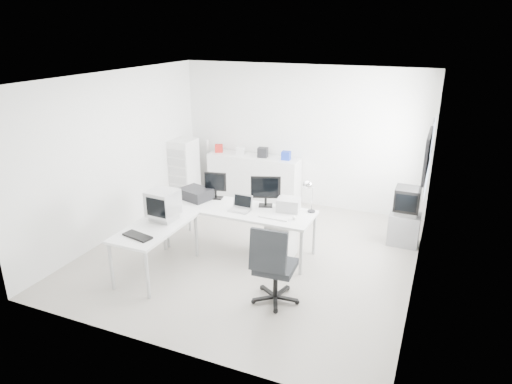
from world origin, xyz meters
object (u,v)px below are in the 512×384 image
at_px(crt_tv, 407,201).
at_px(sideboard, 254,178).
at_px(inkjet_printer, 196,194).
at_px(lcd_monitor_small, 216,185).
at_px(filing_cabinet, 184,170).
at_px(lcd_monitor_large, 266,192).
at_px(tv_cabinet, 404,229).
at_px(side_desk, 156,249).
at_px(drawer_pedestal, 281,240).
at_px(laser_printer, 289,204).
at_px(crt_monitor, 163,206).
at_px(main_desk, 240,230).
at_px(laptop, 239,204).
at_px(office_chair, 276,263).

relative_size(crt_tv, sideboard, 0.26).
height_order(inkjet_printer, lcd_monitor_small, lcd_monitor_small).
xyz_separation_m(lcd_monitor_small, sideboard, (-0.14, 1.96, -0.50)).
distance_m(inkjet_printer, filing_cabinet, 2.02).
distance_m(lcd_monitor_large, filing_cabinet, 2.84).
xyz_separation_m(tv_cabinet, filing_cabinet, (-4.50, 0.40, 0.37)).
height_order(lcd_monitor_small, crt_tv, lcd_monitor_small).
relative_size(lcd_monitor_small, crt_tv, 0.92).
height_order(lcd_monitor_large, tv_cabinet, lcd_monitor_large).
height_order(side_desk, lcd_monitor_large, lcd_monitor_large).
distance_m(inkjet_printer, lcd_monitor_large, 1.22).
bearing_deg(lcd_monitor_small, lcd_monitor_large, -10.63).
relative_size(tv_cabinet, sideboard, 0.28).
distance_m(drawer_pedestal, tv_cabinet, 2.14).
distance_m(tv_cabinet, crt_tv, 0.50).
bearing_deg(lcd_monitor_small, inkjet_printer, -164.07).
distance_m(inkjet_printer, lcd_monitor_small, 0.36).
height_order(laser_printer, sideboard, sideboard).
distance_m(crt_monitor, crt_tv, 3.94).
distance_m(side_desk, laser_printer, 2.13).
bearing_deg(crt_tv, laser_printer, -147.24).
bearing_deg(crt_monitor, tv_cabinet, 37.22).
relative_size(lcd_monitor_small, filing_cabinet, 0.36).
relative_size(crt_tv, filing_cabinet, 0.39).
height_order(main_desk, laser_printer, laser_printer).
xyz_separation_m(lcd_monitor_small, filing_cabinet, (-1.51, 1.46, -0.34)).
height_order(lcd_monitor_small, lcd_monitor_large, lcd_monitor_large).
relative_size(laptop, crt_monitor, 0.83).
bearing_deg(tv_cabinet, side_desk, -143.80).
xyz_separation_m(laser_printer, sideboard, (-1.44, 1.99, -0.37)).
relative_size(laser_printer, tv_cabinet, 0.64).
xyz_separation_m(lcd_monitor_large, crt_tv, (2.09, 1.06, -0.23)).
relative_size(main_desk, sideboard, 1.24).
distance_m(lcd_monitor_large, laptop, 0.48).
height_order(laptop, sideboard, laptop).
bearing_deg(tv_cabinet, main_desk, -151.82).
bearing_deg(laptop, crt_tv, 33.15).
height_order(drawer_pedestal, crt_monitor, crt_monitor).
height_order(lcd_monitor_large, sideboard, lcd_monitor_large).
height_order(drawer_pedestal, lcd_monitor_small, lcd_monitor_small).
height_order(drawer_pedestal, tv_cabinet, drawer_pedestal).
bearing_deg(laser_printer, drawer_pedestal, -114.52).
height_order(crt_monitor, tv_cabinet, crt_monitor).
height_order(side_desk, office_chair, office_chair).
height_order(main_desk, crt_tv, crt_tv).
height_order(lcd_monitor_small, sideboard, lcd_monitor_small).
bearing_deg(office_chair, main_desk, 129.15).
bearing_deg(crt_tv, lcd_monitor_large, -153.17).
relative_size(main_desk, side_desk, 1.71).
height_order(inkjet_printer, sideboard, sideboard).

